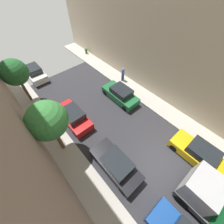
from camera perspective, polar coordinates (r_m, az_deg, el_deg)
The scene contains 12 objects.
ground at distance 12.39m, azimuth 17.77°, elevation -19.14°, with size 32.00×32.00×0.00m, color #2D2D33.
sidewalk_left at distance 11.14m, azimuth -1.17°, elevation -36.13°, with size 2.00×44.00×0.15m, color #B7B2A8.
sidewalk_right at distance 15.15m, azimuth 29.07°, elevation -5.54°, with size 2.00×44.00×0.15m, color #B7B2A8.
parked_car_left_3 at distance 11.07m, azimuth 1.64°, elevation -20.56°, with size 1.78×4.20×1.57m.
parked_car_left_4 at distance 13.69m, azimuth -15.41°, elevation -1.79°, with size 1.78×4.20×1.57m.
parked_car_left_5 at distance 20.69m, azimuth -28.94°, elevation 13.78°, with size 1.78×4.20×1.57m.
parked_car_right_1 at distance 13.21m, azimuth 31.74°, elevation -14.15°, with size 1.78×4.20×1.57m.
parked_car_right_2 at distance 15.25m, azimuth 3.43°, elevation 7.16°, with size 1.78×4.20×1.57m.
pedestrian at distance 17.51m, azimuth 4.47°, elevation 15.17°, with size 0.40×0.36×1.72m.
street_tree_0 at distance 15.87m, azimuth -34.79°, elevation 12.97°, with size 2.42×2.42×4.72m.
street_tree_2 at distance 9.82m, azimuth -24.66°, elevation -3.23°, with size 2.64×2.64×5.16m.
potted_plant_1 at distance 23.75m, azimuth -10.45°, elevation 23.35°, with size 0.48×0.48×0.75m.
Camera 1 is at (-5.27, -0.59, 11.20)m, focal length 22.56 mm.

